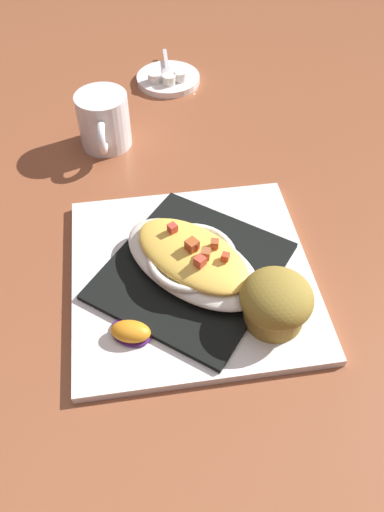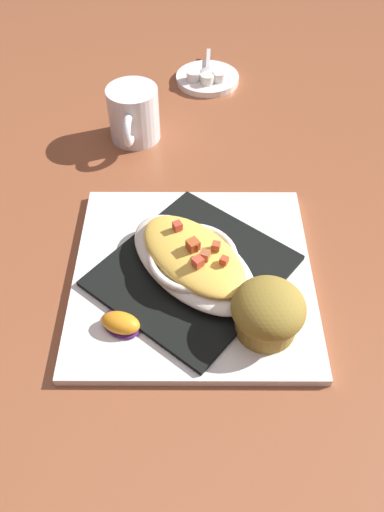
{
  "view_description": "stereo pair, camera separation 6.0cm",
  "coord_description": "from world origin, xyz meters",
  "px_view_note": "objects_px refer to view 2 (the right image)",
  "views": [
    {
      "loc": [
        -0.39,
        0.06,
        0.49
      ],
      "look_at": [
        0.0,
        0.0,
        0.04
      ],
      "focal_mm": 35.93,
      "sensor_mm": 36.0,
      "label": 1
    },
    {
      "loc": [
        -0.39,
        -0.0,
        0.49
      ],
      "look_at": [
        0.0,
        0.0,
        0.04
      ],
      "focal_mm": 35.93,
      "sensor_mm": 36.0,
      "label": 2
    }
  ],
  "objects_px": {
    "gratin_dish": "(192,259)",
    "orange_garnish": "(120,323)",
    "creamer_cup_0": "(195,76)",
    "creamer_cup_2": "(218,76)",
    "square_plate": "(192,275)",
    "spoon": "(207,72)",
    "creamer_saucer": "(207,79)",
    "coffee_mug": "(133,117)",
    "muffin": "(267,312)",
    "creamer_cup_1": "(207,79)"
  },
  "relations": [
    {
      "from": "gratin_dish",
      "to": "orange_garnish",
      "type": "height_order",
      "value": "gratin_dish"
    },
    {
      "from": "orange_garnish",
      "to": "creamer_cup_0",
      "type": "relative_size",
      "value": 2.5
    },
    {
      "from": "creamer_cup_2",
      "to": "square_plate",
      "type": "bearing_deg",
      "value": 174.21
    },
    {
      "from": "creamer_cup_2",
      "to": "spoon",
      "type": "bearing_deg",
      "value": 41.26
    },
    {
      "from": "gratin_dish",
      "to": "creamer_saucer",
      "type": "relative_size",
      "value": 1.83
    },
    {
      "from": "square_plate",
      "to": "creamer_cup_0",
      "type": "height_order",
      "value": "creamer_cup_0"
    },
    {
      "from": "coffee_mug",
      "to": "spoon",
      "type": "height_order",
      "value": "coffee_mug"
    },
    {
      "from": "creamer_cup_0",
      "to": "creamer_cup_2",
      "type": "relative_size",
      "value": 1.0
    },
    {
      "from": "square_plate",
      "to": "muffin",
      "type": "distance_m",
      "value": 0.12
    },
    {
      "from": "creamer_cup_2",
      "to": "creamer_cup_1",
      "type": "bearing_deg",
      "value": 113.32
    },
    {
      "from": "creamer_saucer",
      "to": "creamer_cup_1",
      "type": "xyz_separation_m",
      "value": [
        -0.03,
        0.0,
        0.01
      ]
    },
    {
      "from": "creamer_saucer",
      "to": "creamer_cup_1",
      "type": "relative_size",
      "value": 4.72
    },
    {
      "from": "gratin_dish",
      "to": "creamer_cup_2",
      "type": "bearing_deg",
      "value": -5.78
    },
    {
      "from": "coffee_mug",
      "to": "creamer_saucer",
      "type": "relative_size",
      "value": 0.96
    },
    {
      "from": "square_plate",
      "to": "creamer_cup_1",
      "type": "bearing_deg",
      "value": -3.21
    },
    {
      "from": "spoon",
      "to": "creamer_cup_1",
      "type": "distance_m",
      "value": 0.03
    },
    {
      "from": "coffee_mug",
      "to": "creamer_cup_2",
      "type": "relative_size",
      "value": 4.53
    },
    {
      "from": "square_plate",
      "to": "gratin_dish",
      "type": "relative_size",
      "value": 1.39
    },
    {
      "from": "creamer_cup_0",
      "to": "square_plate",
      "type": "bearing_deg",
      "value": 179.4
    },
    {
      "from": "creamer_saucer",
      "to": "creamer_cup_1",
      "type": "distance_m",
      "value": 0.03
    },
    {
      "from": "coffee_mug",
      "to": "creamer_cup_0",
      "type": "bearing_deg",
      "value": -32.17
    },
    {
      "from": "creamer_saucer",
      "to": "creamer_cup_0",
      "type": "distance_m",
      "value": 0.03
    },
    {
      "from": "gratin_dish",
      "to": "spoon",
      "type": "bearing_deg",
      "value": -3.16
    },
    {
      "from": "square_plate",
      "to": "creamer_cup_2",
      "type": "height_order",
      "value": "creamer_cup_2"
    },
    {
      "from": "muffin",
      "to": "creamer_cup_0",
      "type": "xyz_separation_m",
      "value": [
        0.52,
        0.08,
        -0.02
      ]
    },
    {
      "from": "muffin",
      "to": "creamer_cup_1",
      "type": "xyz_separation_m",
      "value": [
        0.51,
        0.06,
        -0.02
      ]
    },
    {
      "from": "spoon",
      "to": "muffin",
      "type": "bearing_deg",
      "value": -174.26
    },
    {
      "from": "coffee_mug",
      "to": "creamer_cup_0",
      "type": "height_order",
      "value": "coffee_mug"
    },
    {
      "from": "coffee_mug",
      "to": "creamer_cup_1",
      "type": "bearing_deg",
      "value": -39.07
    },
    {
      "from": "creamer_saucer",
      "to": "muffin",
      "type": "bearing_deg",
      "value": -174.18
    },
    {
      "from": "creamer_cup_1",
      "to": "muffin",
      "type": "bearing_deg",
      "value": -173.77
    },
    {
      "from": "spoon",
      "to": "creamer_cup_0",
      "type": "xyz_separation_m",
      "value": [
        -0.02,
        0.02,
        0.0
      ]
    },
    {
      "from": "gratin_dish",
      "to": "coffee_mug",
      "type": "bearing_deg",
      "value": 17.73
    },
    {
      "from": "creamer_cup_1",
      "to": "creamer_cup_2",
      "type": "relative_size",
      "value": 1.0
    },
    {
      "from": "muffin",
      "to": "creamer_cup_0",
      "type": "bearing_deg",
      "value": 8.23
    },
    {
      "from": "gratin_dish",
      "to": "creamer_cup_1",
      "type": "distance_m",
      "value": 0.43
    },
    {
      "from": "creamer_cup_1",
      "to": "creamer_cup_2",
      "type": "height_order",
      "value": "same"
    },
    {
      "from": "orange_garnish",
      "to": "creamer_cup_1",
      "type": "xyz_separation_m",
      "value": [
        0.51,
        -0.1,
        -0.0
      ]
    },
    {
      "from": "muffin",
      "to": "creamer_saucer",
      "type": "bearing_deg",
      "value": 5.82
    },
    {
      "from": "muffin",
      "to": "spoon",
      "type": "xyz_separation_m",
      "value": [
        0.54,
        0.05,
        -0.03
      ]
    },
    {
      "from": "orange_garnish",
      "to": "creamer_cup_1",
      "type": "relative_size",
      "value": 2.5
    },
    {
      "from": "coffee_mug",
      "to": "creamer_cup_1",
      "type": "height_order",
      "value": "coffee_mug"
    },
    {
      "from": "muffin",
      "to": "creamer_cup_2",
      "type": "bearing_deg",
      "value": 3.89
    },
    {
      "from": "spoon",
      "to": "creamer_cup_1",
      "type": "bearing_deg",
      "value": 177.54
    },
    {
      "from": "creamer_cup_0",
      "to": "creamer_cup_2",
      "type": "height_order",
      "value": "same"
    },
    {
      "from": "spoon",
      "to": "creamer_cup_2",
      "type": "distance_m",
      "value": 0.03
    },
    {
      "from": "gratin_dish",
      "to": "spoon",
      "type": "xyz_separation_m",
      "value": [
        0.46,
        -0.03,
        -0.02
      ]
    },
    {
      "from": "creamer_saucer",
      "to": "spoon",
      "type": "relative_size",
      "value": 1.06
    },
    {
      "from": "spoon",
      "to": "creamer_cup_2",
      "type": "height_order",
      "value": "creamer_cup_2"
    },
    {
      "from": "creamer_cup_0",
      "to": "creamer_cup_2",
      "type": "distance_m",
      "value": 0.04
    }
  ]
}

